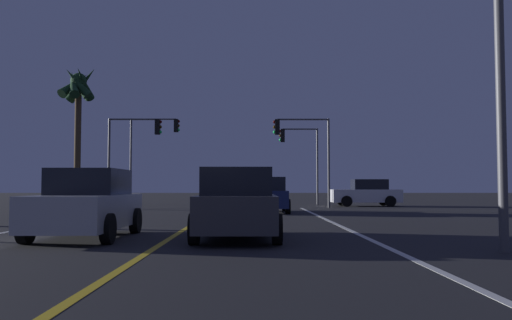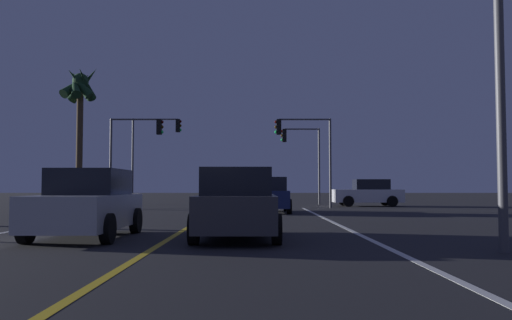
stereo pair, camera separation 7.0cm
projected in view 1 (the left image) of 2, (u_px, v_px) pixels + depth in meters
lane_edge_right at (381, 244)px, 11.44m from camera, size 0.16×37.78×0.01m
lane_center_divider at (160, 245)px, 11.41m from camera, size 0.16×37.78×0.01m
car_crossing_side at (366, 193)px, 33.24m from camera, size 4.30×2.02×1.70m
car_ahead_far at (267, 195)px, 25.32m from camera, size 2.02×4.30×1.70m
car_oncoming at (88, 204)px, 12.94m from camera, size 2.02×4.30×1.70m
car_lead_same_lane at (237, 205)px, 12.69m from camera, size 2.02×4.30×1.70m
traffic_light_near_right at (301, 141)px, 31.00m from camera, size 3.36×0.36×5.27m
traffic_light_near_left at (135, 141)px, 30.95m from camera, size 3.17×0.36×5.27m
traffic_light_far_right at (299, 148)px, 36.49m from camera, size 2.74×0.36×5.29m
traffic_light_far_left at (154, 141)px, 36.47m from camera, size 3.46×0.36×5.98m
street_lamp_right_near at (468, 8)px, 10.32m from camera, size 2.52×0.44×7.41m
palm_tree_left_far at (78, 94)px, 29.66m from camera, size 2.19×2.44×8.13m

